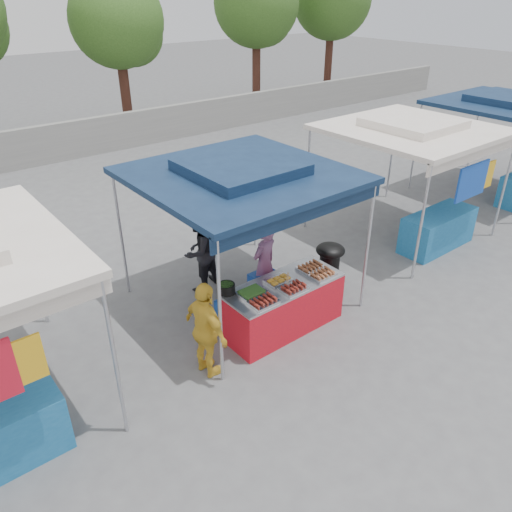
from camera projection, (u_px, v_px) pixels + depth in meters
ground_plane at (278, 324)px, 8.38m from camera, size 80.00×80.00×0.00m
back_wall at (49, 144)px, 15.61m from camera, size 40.00×0.25×1.20m
main_canopy at (241, 174)px, 7.90m from camera, size 3.20×3.20×2.57m
neighbor_stall_right at (424, 169)px, 10.47m from camera, size 3.20×3.20×2.57m
tree_2 at (120, 24)px, 17.25m from camera, size 3.32×3.22×5.54m
tree_3 at (258, 7)px, 20.76m from camera, size 3.59×3.54×6.08m
tree_4 at (334, 2)px, 23.17m from camera, size 3.64×3.61×6.20m
vendor_table at (283, 306)px, 8.11m from camera, size 2.00×0.80×0.85m
food_tray_fl at (264, 302)px, 7.39m from camera, size 0.42×0.30×0.07m
food_tray_fm at (294, 288)px, 7.72m from camera, size 0.42×0.30×0.07m
food_tray_fr at (322, 275)px, 8.08m from camera, size 0.42×0.30×0.07m
food_tray_bl at (252, 293)px, 7.61m from camera, size 0.42×0.30×0.07m
food_tray_bm at (279, 280)px, 7.92m from camera, size 0.42×0.30×0.07m
food_tray_br at (311, 267)px, 8.28m from camera, size 0.42×0.30×0.07m
cooking_pot at (227, 288)px, 7.63m from camera, size 0.26×0.26×0.15m
skewer_cup at (287, 286)px, 7.75m from camera, size 0.08×0.08×0.10m
wok_burner at (330, 262)px, 9.17m from camera, size 0.53×0.53×0.90m
crate_left at (234, 308)px, 8.50m from camera, size 0.56×0.39×0.34m
crate_right at (264, 295)px, 8.88m from camera, size 0.51×0.36×0.31m
crate_stacked at (264, 281)px, 8.74m from camera, size 0.49×0.34×0.29m
vendor_woman at (264, 264)px, 8.66m from camera, size 0.60×0.45×1.49m
helper_man at (199, 251)px, 9.04m from camera, size 0.89×0.79×1.53m
customer_person at (206, 331)px, 6.99m from camera, size 0.41×0.90×1.51m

